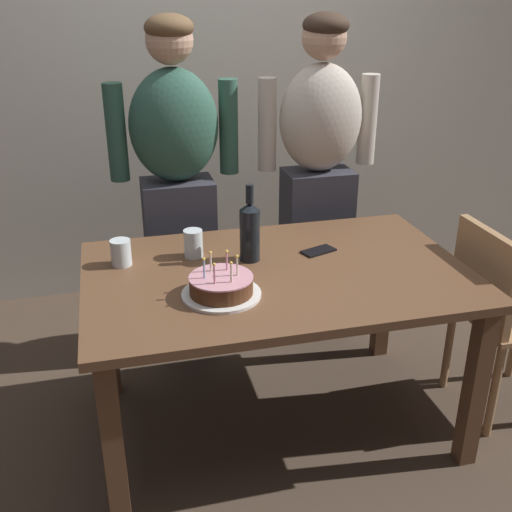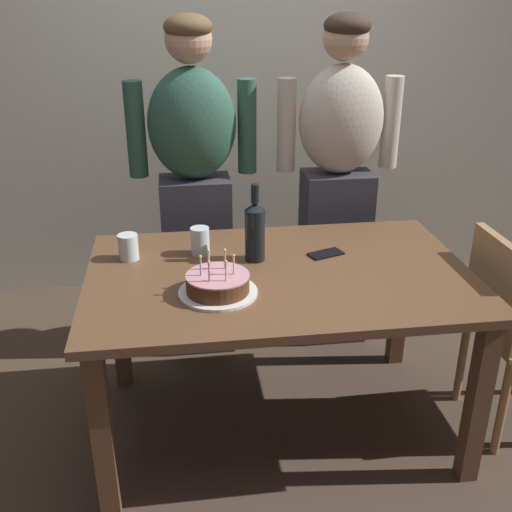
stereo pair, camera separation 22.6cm
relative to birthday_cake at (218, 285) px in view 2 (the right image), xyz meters
The scene contains 11 objects.
ground_plane 0.83m from the birthday_cake, 31.55° to the left, with size 10.00×10.00×0.00m, color #47382B.
back_wall 1.80m from the birthday_cake, 81.54° to the left, with size 5.20×0.10×2.60m, color beige.
dining_table 0.33m from the birthday_cake, 31.55° to the left, with size 1.50×0.96×0.74m.
birthday_cake is the anchor object (origin of this frame).
water_glass_near 0.49m from the birthday_cake, 133.01° to the left, with size 0.08×0.08×0.11m, color silver.
water_glass_far 0.37m from the birthday_cake, 96.65° to the left, with size 0.08×0.08×0.12m, color silver.
wine_bottle 0.34m from the birthday_cake, 58.35° to the left, with size 0.08×0.08×0.32m.
cell_phone 0.56m from the birthday_cake, 31.60° to the left, with size 0.14×0.07×0.01m, color black.
person_man_bearded 0.87m from the birthday_cake, 92.66° to the left, with size 0.61×0.27×1.66m.
person_woman_cardigan 1.10m from the birthday_cake, 52.33° to the left, with size 0.61×0.27×1.66m.
dining_chair 1.23m from the birthday_cake, ahead, with size 0.42×0.42×0.87m.
Camera 2 is at (-0.38, -2.11, 1.76)m, focal length 42.54 mm.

